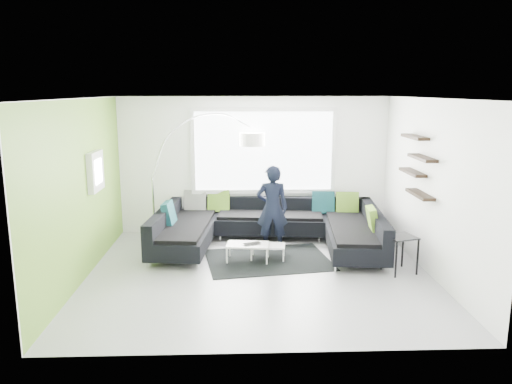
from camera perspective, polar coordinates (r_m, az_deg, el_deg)
ground at (r=8.20m, az=0.33°, el=-9.29°), size 5.50×5.50×0.00m
room_shell at (r=7.95m, az=0.55°, el=3.54°), size 5.54×5.04×2.82m
sectional_sofa at (r=9.29m, az=1.47°, el=-4.24°), size 4.32×2.91×0.88m
rug at (r=8.82m, az=1.38°, el=-7.74°), size 2.32×1.84×0.01m
coffee_table at (r=8.77m, az=0.22°, el=-6.81°), size 1.00×0.65×0.31m
arc_lamp at (r=10.03m, az=-11.76°, el=1.68°), size 2.41×1.14×2.48m
side_table at (r=8.49m, az=16.08°, el=-6.83°), size 0.56×0.56×0.61m
person at (r=9.14m, az=1.86°, el=-1.87°), size 0.60×0.41×1.59m
laptop at (r=8.62m, az=-0.35°, el=-6.00°), size 0.44×0.40×0.02m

